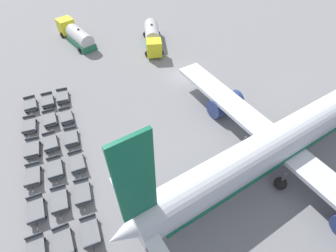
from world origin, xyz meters
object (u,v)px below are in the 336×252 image
baggage_dolly_row_mid_b_col_a (63,97)px  baggage_dolly_row_mid_b_col_f (90,232)px  baggage_dolly_row_near_col_a (30,105)px  baggage_dolly_row_near_col_b (29,125)px  baggage_dolly_row_mid_a_col_b (50,119)px  baggage_dolly_row_mid_a_col_d (55,168)px  baggage_dolly_row_mid_a_col_f (63,242)px  baggage_dolly_row_mid_a_col_e (59,200)px  baggage_dolly_row_near_col_f (36,252)px  baggage_dolly_row_mid_b_col_e (83,192)px  baggage_dolly_row_mid_a_col_c (50,142)px  fuel_tanker_primary (152,37)px  fuel_tanker_secondary (77,36)px  baggage_dolly_row_near_col_e (36,210)px  baggage_dolly_row_mid_b_col_b (66,117)px  baggage_dolly_row_near_col_c (32,149)px  baggage_dolly_row_mid_a_col_a (48,101)px  baggage_dolly_row_mid_b_col_d (77,162)px  baggage_dolly_row_near_col_d (33,175)px  baggage_dolly_row_mid_b_col_c (71,138)px  airplane (288,137)px

baggage_dolly_row_mid_b_col_a → baggage_dolly_row_mid_b_col_f: size_ratio=1.00×
baggage_dolly_row_mid_b_col_a → baggage_dolly_row_near_col_a: bearing=-98.7°
baggage_dolly_row_near_col_b → baggage_dolly_row_mid_a_col_b: same height
baggage_dolly_row_mid_a_col_d → baggage_dolly_row_mid_a_col_f: same height
baggage_dolly_row_mid_a_col_e → baggage_dolly_row_near_col_f: bearing=-39.3°
baggage_dolly_row_mid_a_col_f → baggage_dolly_row_mid_b_col_f: bearing=80.5°
baggage_dolly_row_mid_a_col_d → baggage_dolly_row_mid_b_col_e: (4.22, 1.50, 0.00)m
baggage_dolly_row_near_col_a → baggage_dolly_row_mid_a_col_c: same height
baggage_dolly_row_mid_a_col_b → baggage_dolly_row_mid_a_col_d: same height
fuel_tanker_primary → fuel_tanker_secondary: size_ratio=0.95×
baggage_dolly_row_near_col_a → baggage_dolly_row_mid_a_col_f: size_ratio=1.00×
fuel_tanker_secondary → baggage_dolly_row_mid_b_col_e: fuel_tanker_secondary is taller
fuel_tanker_secondary → baggage_dolly_row_near_col_e: size_ratio=2.86×
baggage_dolly_row_near_col_a → baggage_dolly_row_near_col_e: (15.39, -2.76, 0.00)m
baggage_dolly_row_near_col_b → baggage_dolly_row_mid_b_col_b: same height
fuel_tanker_primary → baggage_dolly_row_mid_a_col_c: 25.23m
baggage_dolly_row_near_col_c → baggage_dolly_row_mid_a_col_a: size_ratio=1.00×
baggage_dolly_row_near_col_e → baggage_dolly_row_mid_a_col_d: size_ratio=1.00×
baggage_dolly_row_mid_a_col_f → baggage_dolly_row_mid_b_col_a: bearing=163.9°
baggage_dolly_row_mid_a_col_d → baggage_dolly_row_mid_b_col_d: same height
baggage_dolly_row_mid_b_col_d → baggage_dolly_row_mid_b_col_f: size_ratio=1.00×
fuel_tanker_primary → baggage_dolly_row_near_col_b: fuel_tanker_primary is taller
baggage_dolly_row_near_col_e → baggage_dolly_row_mid_b_col_d: same height
baggage_dolly_row_mid_a_col_c → baggage_dolly_row_mid_b_col_e: same height
baggage_dolly_row_mid_a_col_e → baggage_dolly_row_mid_b_col_f: size_ratio=1.00×
baggage_dolly_row_near_col_b → baggage_dolly_row_mid_a_col_b: size_ratio=1.00×
fuel_tanker_secondary → baggage_dolly_row_near_col_e: (28.48, -13.59, -0.87)m
baggage_dolly_row_near_col_a → baggage_dolly_row_mid_a_col_e: bearing=-2.3°
baggage_dolly_row_near_col_d → baggage_dolly_row_mid_b_col_a: 12.44m
baggage_dolly_row_mid_a_col_f → baggage_dolly_row_mid_b_col_d: size_ratio=1.00×
baggage_dolly_row_mid_b_col_f → baggage_dolly_row_mid_b_col_c: bearing=170.4°
baggage_dolly_row_near_col_a → baggage_dolly_row_mid_a_col_a: bearing=78.3°
baggage_dolly_row_near_col_b → baggage_dolly_row_mid_a_col_f: size_ratio=1.00×
baggage_dolly_row_near_col_d → baggage_dolly_row_mid_b_col_c: size_ratio=1.00×
baggage_dolly_row_mid_b_col_a → baggage_dolly_row_mid_b_col_b: (4.05, -0.73, 0.00)m
baggage_dolly_row_mid_b_col_e → baggage_dolly_row_mid_a_col_c: bearing=-173.1°
baggage_dolly_row_near_col_c → baggage_dolly_row_mid_b_col_b: 5.65m
baggage_dolly_row_mid_b_col_e → baggage_dolly_row_mid_a_col_f: bearing=-38.7°
airplane → baggage_dolly_row_near_col_c: bearing=-123.1°
baggage_dolly_row_near_col_d → baggage_dolly_row_near_col_f: size_ratio=1.00×
baggage_dolly_row_mid_b_col_b → baggage_dolly_row_near_col_b: bearing=-101.0°
baggage_dolly_row_near_col_a → baggage_dolly_row_near_col_d: 11.60m
airplane → baggage_dolly_row_mid_b_col_e: airplane is taller
fuel_tanker_secondary → baggage_dolly_row_mid_a_col_e: (28.68, -11.46, -0.87)m
baggage_dolly_row_mid_a_col_f → baggage_dolly_row_mid_b_col_d: bearing=153.9°
baggage_dolly_row_near_col_d → baggage_dolly_row_mid_b_col_d: same height
fuel_tanker_secondary → baggage_dolly_row_near_col_b: fuel_tanker_secondary is taller
baggage_dolly_row_near_col_e → baggage_dolly_row_mid_b_col_a: bearing=155.3°
baggage_dolly_row_near_col_e → baggage_dolly_row_mid_b_col_f: 5.83m
baggage_dolly_row_near_col_d → baggage_dolly_row_mid_a_col_e: size_ratio=1.00×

